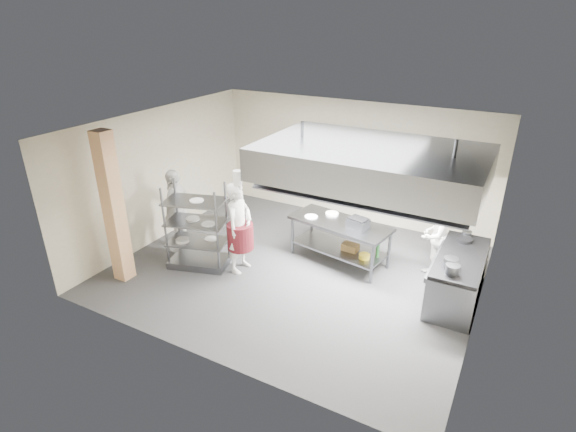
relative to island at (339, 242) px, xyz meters
The scene contains 23 objects.
floor 1.09m from the island, 129.45° to the right, with size 7.00×7.00×0.00m, color #363639.
ceiling 2.73m from the island, 129.45° to the right, with size 7.00×7.00×0.00m, color silver.
wall_back 2.55m from the island, 105.73° to the left, with size 7.00×7.00×0.00m, color #BDB296.
wall_left 4.33m from the island, 169.50° to the right, with size 6.00×6.00×0.00m, color #BDB296.
wall_right 3.15m from the island, 14.92° to the right, with size 6.00×6.00×0.00m, color #BDB296.
column 4.54m from the island, 142.94° to the right, with size 0.30×0.30×3.00m, color #E2A774.
exhaust_hood 2.09m from the island, 28.57° to the right, with size 4.00×2.50×0.60m, color slate.
hood_strip_a 1.68m from the island, 122.16° to the right, with size 1.60×0.12×0.04m, color white.
hood_strip_b 2.29m from the island, 13.09° to the right, with size 1.60×0.12×0.04m, color white.
wall_shelf 2.60m from the island, 60.57° to the left, with size 1.50×0.28×0.04m, color slate.
island is the anchor object (origin of this frame).
island_worktop 0.42m from the island, ahead, with size 2.11×0.88×0.06m, color slate.
island_undershelf 0.16m from the island, ahead, with size 1.95×0.79×0.04m, color slate.
pass_rack 2.99m from the island, 148.43° to the right, with size 1.19×0.70×1.79m, color gray, non-canonical shape.
cooking_range 2.47m from the island, ahead, with size 0.80×2.00×0.84m, color gray.
range_top 2.50m from the island, ahead, with size 0.78×1.96×0.06m, color black.
chef_head 2.15m from the island, 141.82° to the right, with size 0.69×0.45×1.89m, color white.
chef_line 1.92m from the island, 17.68° to the left, with size 0.77×0.60×1.59m, color silver.
chef_plating 3.59m from the island, 160.39° to the right, with size 1.10×0.46×1.88m, color white.
griddle 0.70m from the island, 12.44° to the right, with size 0.40×0.31×0.19m, color slate.
wicker_basket 0.27m from the island, ahead, with size 0.34×0.23×0.15m, color brown.
stockpot 2.52m from the island, 18.18° to the right, with size 0.25×0.25×0.17m, color slate.
plate_stack 2.96m from the island, 148.43° to the right, with size 0.28×0.28×0.05m, color silver.
Camera 1 is at (3.68, -7.15, 4.87)m, focal length 28.00 mm.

